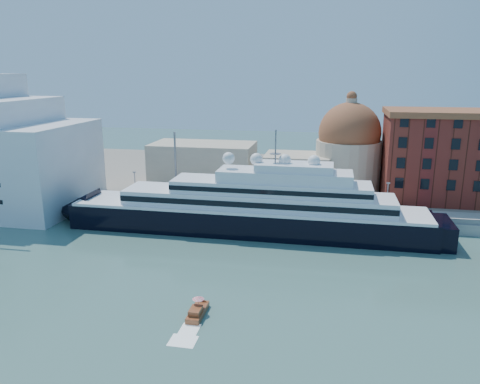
# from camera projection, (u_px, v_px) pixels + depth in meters

# --- Properties ---
(ground) EXTENTS (400.00, 400.00, 0.00)m
(ground) POSITION_uv_depth(u_px,v_px,m) (226.00, 274.00, 82.40)
(ground) COLOR #365D5A
(ground) RESTS_ON ground
(quay) EXTENTS (180.00, 10.00, 2.50)m
(quay) POSITION_uv_depth(u_px,v_px,m) (256.00, 212.00, 114.36)
(quay) COLOR gray
(quay) RESTS_ON ground
(land) EXTENTS (260.00, 72.00, 2.00)m
(land) POSITION_uv_depth(u_px,v_px,m) (276.00, 177.00, 153.35)
(land) COLOR slate
(land) RESTS_ON ground
(quay_fence) EXTENTS (180.00, 0.10, 1.20)m
(quay_fence) POSITION_uv_depth(u_px,v_px,m) (254.00, 210.00, 109.62)
(quay_fence) COLOR slate
(quay_fence) RESTS_ON quay
(superyacht) EXTENTS (89.30, 12.38, 26.69)m
(superyacht) POSITION_uv_depth(u_px,v_px,m) (236.00, 211.00, 103.60)
(superyacht) COLOR black
(superyacht) RESTS_ON ground
(service_barge) EXTENTS (12.23, 6.49, 2.62)m
(service_barge) POSITION_uv_depth(u_px,v_px,m) (9.00, 213.00, 115.10)
(service_barge) COLOR white
(service_barge) RESTS_ON ground
(water_taxi) EXTENTS (2.01, 6.00, 2.85)m
(water_taxi) POSITION_uv_depth(u_px,v_px,m) (197.00, 311.00, 68.37)
(water_taxi) COLOR brown
(water_taxi) RESTS_ON ground
(warehouse) EXTENTS (43.00, 19.00, 23.25)m
(warehouse) POSITION_uv_depth(u_px,v_px,m) (470.00, 156.00, 118.59)
(warehouse) COLOR maroon
(warehouse) RESTS_ON land
(church) EXTENTS (66.00, 18.00, 25.50)m
(church) POSITION_uv_depth(u_px,v_px,m) (292.00, 157.00, 133.25)
(church) COLOR beige
(church) RESTS_ON land
(lamp_posts) EXTENTS (120.80, 2.40, 18.00)m
(lamp_posts) POSITION_uv_depth(u_px,v_px,m) (204.00, 177.00, 112.91)
(lamp_posts) COLOR slate
(lamp_posts) RESTS_ON quay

